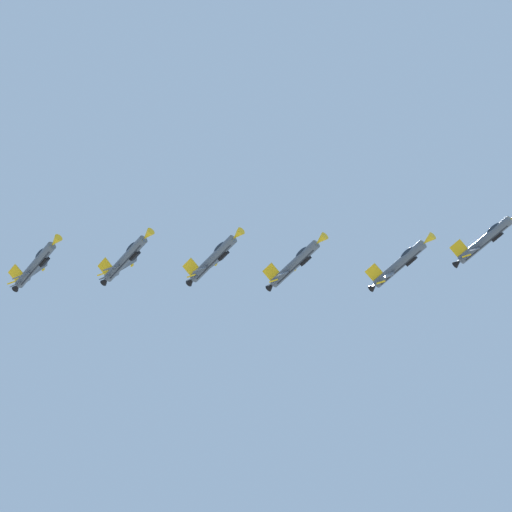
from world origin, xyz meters
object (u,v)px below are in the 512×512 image
Objects in this scene: fighter_jet_left_wing at (401,263)px; fighter_jet_left_outer at (214,258)px; fighter_jet_right_wing at (296,263)px; fighter_jet_right_outer at (126,258)px; fighter_jet_trail_slot at (36,264)px; fighter_jet_lead at (486,239)px.

fighter_jet_left_wing is 1.00× the size of fighter_jet_left_outer.
fighter_jet_right_wing reaches higher than fighter_jet_left_wing.
fighter_jet_right_wing is at bearing 142.48° from fighter_jet_left_outer.
fighter_jet_right_wing is 1.00× the size of fighter_jet_right_outer.
fighter_jet_right_wing is (-18.71, -1.27, 1.09)m from fighter_jet_left_wing.
fighter_jet_right_wing is 47.79m from fighter_jet_trail_slot.
fighter_jet_lead is at bearing 137.17° from fighter_jet_right_outer.
fighter_jet_left_outer is at bearing 134.55° from fighter_jet_right_outer.
fighter_jet_trail_slot reaches higher than fighter_jet_left_wing.
fighter_jet_trail_slot is at bearing -40.68° from fighter_jet_right_outer.
fighter_jet_left_outer is at bearing -37.52° from fighter_jet_right_wing.
fighter_jet_lead is 49.32m from fighter_jet_left_outer.
fighter_jet_left_wing is 66.57m from fighter_jet_trail_slot.
fighter_jet_right_outer is at bearing 139.32° from fighter_jet_trail_slot.
fighter_jet_right_wing is (-34.59, -0.71, -2.85)m from fighter_jet_lead.
fighter_jet_lead reaches higher than fighter_jet_trail_slot.
fighter_jet_right_outer is at bearing -41.70° from fighter_jet_right_wing.
fighter_jet_left_outer is at bearing -39.53° from fighter_jet_left_wing.
fighter_jet_left_wing is at bearing 138.72° from fighter_jet_trail_slot.
fighter_jet_right_wing is at bearing 138.30° from fighter_jet_right_outer.
fighter_jet_trail_slot is at bearing -41.35° from fighter_jet_right_wing.
fighter_jet_lead is at bearing 136.17° from fighter_jet_right_wing.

